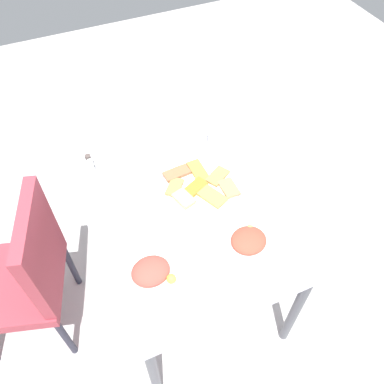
# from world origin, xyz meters

# --- Properties ---
(ground_plane) EXTENTS (6.00, 6.00, 0.00)m
(ground_plane) POSITION_xyz_m (0.00, 0.00, 0.00)
(ground_plane) COLOR #B3ADAC
(dining_table) EXTENTS (1.03, 0.80, 0.74)m
(dining_table) POSITION_xyz_m (0.00, 0.00, 0.65)
(dining_table) COLOR white
(dining_table) RESTS_ON ground_plane
(dining_chair) EXTENTS (0.52, 0.52, 0.89)m
(dining_chair) POSITION_xyz_m (0.11, 0.71, 0.50)
(dining_chair) COLOR #9D343F
(dining_chair) RESTS_ON ground_plane
(pide_platter) EXTENTS (0.33, 0.33, 0.04)m
(pide_platter) POSITION_xyz_m (0.07, -0.09, 0.75)
(pide_platter) COLOR white
(pide_platter) RESTS_ON dining_table
(salad_plate_greens) EXTENTS (0.19, 0.19, 0.06)m
(salad_plate_greens) POSITION_xyz_m (-0.25, 0.24, 0.76)
(salad_plate_greens) COLOR white
(salad_plate_greens) RESTS_ON dining_table
(salad_plate_rice) EXTENTS (0.20, 0.20, 0.05)m
(salad_plate_rice) POSITION_xyz_m (-0.27, -0.14, 0.76)
(salad_plate_rice) COLOR white
(salad_plate_rice) RESTS_ON dining_table
(soda_can) EXTENTS (0.08, 0.08, 0.12)m
(soda_can) POSITION_xyz_m (0.27, -0.26, 0.80)
(soda_can) COLOR silver
(soda_can) RESTS_ON dining_table
(paper_napkin) EXTENTS (0.14, 0.14, 0.00)m
(paper_napkin) POSITION_xyz_m (0.39, -0.20, 0.75)
(paper_napkin) COLOR white
(paper_napkin) RESTS_ON dining_table
(fork) EXTENTS (0.16, 0.06, 0.00)m
(fork) POSITION_xyz_m (0.39, -0.22, 0.75)
(fork) COLOR silver
(fork) RESTS_ON paper_napkin
(spoon) EXTENTS (0.19, 0.06, 0.00)m
(spoon) POSITION_xyz_m (0.39, -0.18, 0.75)
(spoon) COLOR silver
(spoon) RESTS_ON paper_napkin
(condiment_caddy) EXTENTS (0.09, 0.09, 0.08)m
(condiment_caddy) POSITION_xyz_m (0.34, 0.31, 0.77)
(condiment_caddy) COLOR #B2B2B7
(condiment_caddy) RESTS_ON dining_table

